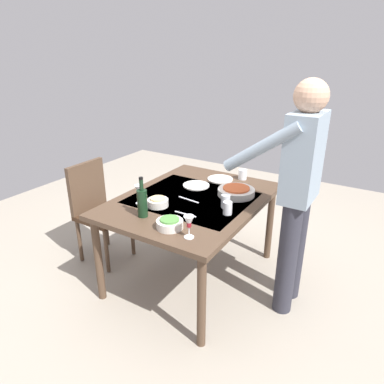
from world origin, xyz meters
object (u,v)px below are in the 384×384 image
object	(u,v)px
wine_glass_left	(189,223)
wine_glass_right	(139,191)
water_cup_near_left	(243,174)
chair_near	(97,205)
side_bowl_salad	(170,223)
dinner_plate_far	(196,185)
wine_bottle	(142,202)
serving_bowl_pasta	(236,191)
side_bowl_bread	(158,202)
water_cup_near_right	(228,208)
person_server	(297,187)
dinner_plate_near	(221,179)
dining_table	(192,206)
water_cup_far_left	(226,201)

from	to	relation	value
wine_glass_left	wine_glass_right	distance (m)	0.65
water_cup_near_left	chair_near	bearing A→B (deg)	-53.61
chair_near	side_bowl_salad	distance (m)	1.13
side_bowl_salad	dinner_plate_far	distance (m)	0.79
wine_bottle	wine_glass_right	bearing A→B (deg)	-134.85
wine_glass_left	water_cup_near_left	world-z (taller)	wine_glass_left
water_cup_near_left	serving_bowl_pasta	distance (m)	0.39
chair_near	dinner_plate_far	world-z (taller)	chair_near
side_bowl_bread	water_cup_near_left	bearing A→B (deg)	160.97
water_cup_near_left	water_cup_near_right	bearing A→B (deg)	15.78
person_server	water_cup_near_left	xyz separation A→B (m)	(-0.51, -0.62, -0.17)
wine_bottle	wine_glass_left	xyz separation A→B (m)	(0.08, 0.44, -0.01)
wine_glass_left	wine_glass_right	xyz separation A→B (m)	(-0.24, -0.60, 0.00)
water_cup_near_right	dinner_plate_near	world-z (taller)	water_cup_near_right
person_server	chair_near	bearing A→B (deg)	-80.43
wine_glass_left	dinner_plate_far	world-z (taller)	wine_glass_left
side_bowl_salad	dining_table	bearing A→B (deg)	-164.69
person_server	serving_bowl_pasta	xyz separation A→B (m)	(-0.13, -0.51, -0.19)
dining_table	dinner_plate_near	world-z (taller)	dinner_plate_near
serving_bowl_pasta	dinner_plate_near	distance (m)	0.38
side_bowl_salad	side_bowl_bread	distance (m)	0.36
chair_near	water_cup_near_left	xyz separation A→B (m)	(-0.79, 1.08, 0.26)
wine_glass_right	dinner_plate_far	xyz separation A→B (m)	(-0.55, 0.18, -0.10)
dinner_plate_near	serving_bowl_pasta	bearing A→B (deg)	46.96
wine_glass_left	chair_near	bearing A→B (deg)	-106.71
chair_near	wine_glass_left	xyz separation A→B (m)	(0.37, 1.23, 0.32)
water_cup_near_right	side_bowl_bread	distance (m)	0.53
wine_glass_right	side_bowl_bread	bearing A→B (deg)	103.98
dining_table	water_cup_near_right	distance (m)	0.41
wine_glass_right	side_bowl_bread	distance (m)	0.17
water_cup_far_left	chair_near	bearing A→B (deg)	-82.38
water_cup_far_left	dinner_plate_near	world-z (taller)	water_cup_far_left
wine_glass_right	water_cup_near_left	world-z (taller)	wine_glass_right
dining_table	chair_near	bearing A→B (deg)	-78.66
wine_glass_right	water_cup_near_left	bearing A→B (deg)	153.86
wine_bottle	dinner_plate_near	xyz separation A→B (m)	(-0.96, 0.13, -0.10)
person_server	wine_glass_left	world-z (taller)	person_server
side_bowl_bread	wine_glass_right	bearing A→B (deg)	-76.02
water_cup_near_left	water_cup_far_left	bearing A→B (deg)	12.62
side_bowl_bread	dinner_plate_far	bearing A→B (deg)	176.36
wine_glass_right	wine_bottle	bearing A→B (deg)	45.15
side_bowl_bread	dinner_plate_far	xyz separation A→B (m)	(-0.51, 0.03, -0.03)
wine_bottle	wine_glass_left	bearing A→B (deg)	79.18
side_bowl_bread	wine_bottle	bearing A→B (deg)	4.14
dining_table	side_bowl_bread	size ratio (longest dim) A/B	8.71
wine_glass_left	side_bowl_bread	bearing A→B (deg)	-121.70
serving_bowl_pasta	wine_glass_left	bearing A→B (deg)	2.83
person_server	wine_glass_right	distance (m)	1.15
dinner_plate_near	person_server	bearing A→B (deg)	63.82
chair_near	wine_glass_left	bearing A→B (deg)	73.29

